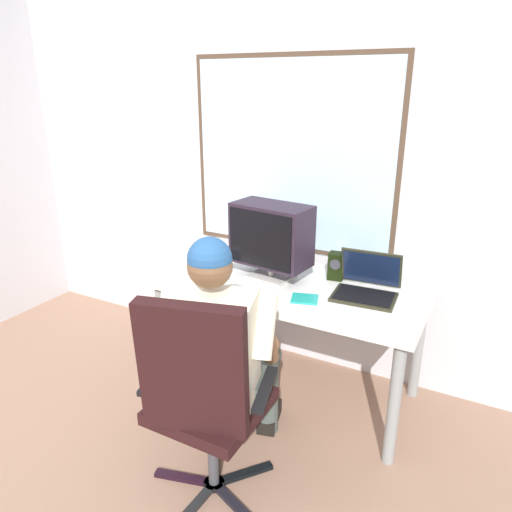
# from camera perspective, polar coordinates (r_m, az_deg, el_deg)

# --- Properties ---
(wall_rear) EXTENTS (4.50, 0.08, 2.84)m
(wall_rear) POSITION_cam_1_polar(r_m,az_deg,el_deg) (3.11, 3.67, 12.19)
(wall_rear) COLOR silver
(wall_rear) RESTS_ON ground
(desk) EXTENTS (1.57, 0.78, 0.74)m
(desk) POSITION_cam_1_polar(r_m,az_deg,el_deg) (2.84, 4.03, -4.79)
(desk) COLOR gray
(desk) RESTS_ON ground
(office_chair) EXTENTS (0.61, 0.57, 1.07)m
(office_chair) POSITION_cam_1_polar(r_m,az_deg,el_deg) (2.10, -6.44, -15.98)
(office_chair) COLOR black
(office_chair) RESTS_ON ground
(person_seated) EXTENTS (0.63, 0.81, 1.25)m
(person_seated) POSITION_cam_1_polar(r_m,az_deg,el_deg) (2.27, -4.11, -11.13)
(person_seated) COLOR #444F48
(person_seated) RESTS_ON ground
(crt_monitor) EXTENTS (0.48, 0.30, 0.45)m
(crt_monitor) POSITION_cam_1_polar(r_m,az_deg,el_deg) (2.76, 1.83, 2.46)
(crt_monitor) COLOR beige
(crt_monitor) RESTS_ON desk
(laptop) EXTENTS (0.36, 0.34, 0.23)m
(laptop) POSITION_cam_1_polar(r_m,az_deg,el_deg) (2.70, 13.16, -3.21)
(laptop) COLOR black
(laptop) RESTS_ON desk
(wine_glass) EXTENTS (0.07, 0.07, 0.14)m
(wine_glass) POSITION_cam_1_polar(r_m,az_deg,el_deg) (2.79, -4.93, -1.10)
(wine_glass) COLOR silver
(wine_glass) RESTS_ON desk
(desk_speaker) EXTENTS (0.10, 0.09, 0.16)m
(desk_speaker) POSITION_cam_1_polar(r_m,az_deg,el_deg) (2.85, 9.57, -1.18)
(desk_speaker) COLOR black
(desk_speaker) RESTS_ON desk
(book_stack) EXTENTS (0.21, 0.15, 0.07)m
(book_stack) POSITION_cam_1_polar(r_m,az_deg,el_deg) (3.00, -5.43, -0.87)
(book_stack) COLOR #224795
(book_stack) RESTS_ON desk
(cd_case) EXTENTS (0.17, 0.16, 0.01)m
(cd_case) POSITION_cam_1_polar(r_m,az_deg,el_deg) (2.59, 5.84, -5.12)
(cd_case) COLOR teal
(cd_case) RESTS_ON desk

